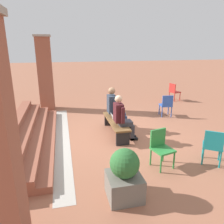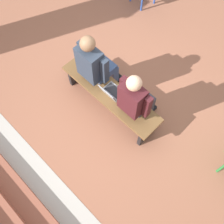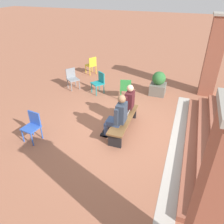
# 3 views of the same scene
# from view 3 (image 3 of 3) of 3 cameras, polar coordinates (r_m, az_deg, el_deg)

# --- Properties ---
(ground_plane) EXTENTS (60.00, 60.00, 0.00)m
(ground_plane) POSITION_cam_3_polar(r_m,az_deg,el_deg) (6.76, 3.39, -4.39)
(ground_plane) COLOR #9E6047
(concrete_strip) EXTENTS (5.75, 0.40, 0.01)m
(concrete_strip) POSITION_cam_3_polar(r_m,az_deg,el_deg) (6.52, 16.65, -7.37)
(concrete_strip) COLOR #B7B2A8
(concrete_strip) RESTS_ON ground
(brick_steps) EXTENTS (4.95, 1.20, 0.60)m
(brick_steps) POSITION_cam_3_polar(r_m,az_deg,el_deg) (6.48, 25.32, -7.21)
(brick_steps) COLOR #93513D
(brick_steps) RESTS_ON ground
(brick_pillar_left_of_steps) EXTENTS (0.64, 0.64, 3.00)m
(brick_pillar_left_of_steps) POSITION_cam_3_polar(r_m,az_deg,el_deg) (9.15, 24.97, 13.01)
(brick_pillar_left_of_steps) COLOR #93513D
(brick_pillar_left_of_steps) RESTS_ON ground
(brick_pillar_right_of_steps) EXTENTS (0.64, 0.64, 3.00)m
(brick_pillar_right_of_steps) POSITION_cam_3_polar(r_m,az_deg,el_deg) (3.15, 25.75, -23.13)
(brick_pillar_right_of_steps) COLOR #93513D
(brick_pillar_right_of_steps) RESTS_ON ground
(bench) EXTENTS (1.80, 0.44, 0.45)m
(bench) POSITION_cam_3_polar(r_m,az_deg,el_deg) (6.49, 3.05, -2.27)
(bench) COLOR brown
(bench) RESTS_ON ground
(person_student) EXTENTS (0.53, 0.67, 1.32)m
(person_student) POSITION_cam_3_polar(r_m,az_deg,el_deg) (6.70, 3.75, 2.39)
(person_student) COLOR #383842
(person_student) RESTS_ON ground
(person_adult) EXTENTS (0.56, 0.71, 1.38)m
(person_adult) POSITION_cam_3_polar(r_m,az_deg,el_deg) (6.00, 1.46, -1.00)
(person_adult) COLOR #384C75
(person_adult) RESTS_ON ground
(laptop) EXTENTS (0.32, 0.29, 0.21)m
(laptop) POSITION_cam_3_polar(r_m,az_deg,el_deg) (6.44, 3.28, -1.05)
(laptop) COLOR #9EA0A5
(laptop) RESTS_ON bench
(plastic_chair_foreground) EXTENTS (0.59, 0.59, 0.84)m
(plastic_chair_foreground) POSITION_cam_3_polar(r_m,az_deg,el_deg) (9.30, -10.39, 8.88)
(plastic_chair_foreground) COLOR gray
(plastic_chair_foreground) RESTS_ON ground
(plastic_chair_near_bench_left) EXTENTS (0.51, 0.51, 0.84)m
(plastic_chair_near_bench_left) POSITION_cam_3_polar(r_m,az_deg,el_deg) (8.23, 3.58, 6.34)
(plastic_chair_near_bench_left) COLOR #2D893D
(plastic_chair_near_bench_left) RESTS_ON ground
(plastic_chair_far_right) EXTENTS (0.48, 0.48, 0.84)m
(plastic_chair_far_right) POSITION_cam_3_polar(r_m,az_deg,el_deg) (6.47, -20.04, -3.15)
(plastic_chair_far_right) COLOR #2D56B7
(plastic_chair_far_right) RESTS_ON ground
(plastic_chair_by_pillar) EXTENTS (0.58, 0.58, 0.84)m
(plastic_chair_by_pillar) POSITION_cam_3_polar(r_m,az_deg,el_deg) (10.75, -5.38, 12.29)
(plastic_chair_by_pillar) COLOR gold
(plastic_chair_by_pillar) RESTS_ON ground
(plastic_chair_far_left) EXTENTS (0.59, 0.59, 0.84)m
(plastic_chair_far_left) POSITION_cam_3_polar(r_m,az_deg,el_deg) (8.78, -3.38, 7.97)
(plastic_chair_far_left) COLOR teal
(plastic_chair_far_left) RESTS_ON ground
(planter) EXTENTS (0.60, 0.60, 0.94)m
(planter) POSITION_cam_3_polar(r_m,az_deg,el_deg) (8.83, 11.99, 7.16)
(planter) COLOR #6B665B
(planter) RESTS_ON ground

